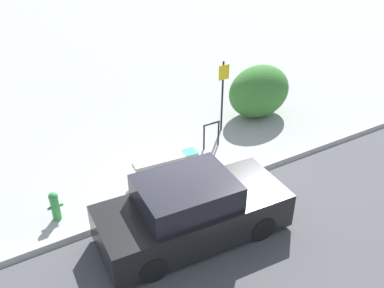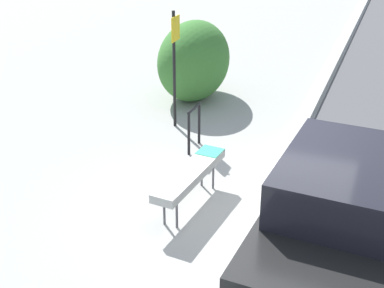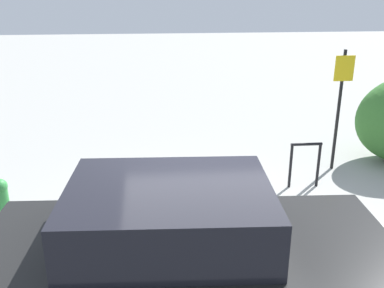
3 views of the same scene
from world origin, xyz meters
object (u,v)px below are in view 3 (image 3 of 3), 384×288
Objects in this scene: sign_post at (340,100)px; parked_car_near at (183,259)px; bike_rack at (305,160)px; fire_hydrant at (2,202)px; bench at (206,179)px.

sign_post reaches higher than parked_car_near.
sign_post is at bearing 40.56° from bike_rack.
bike_rack is at bearing 54.41° from parked_car_near.
fire_hydrant is at bearing 143.69° from parked_car_near.
bench is at bearing -160.59° from bike_rack.
fire_hydrant is (-5.69, -1.60, -0.98)m from sign_post.
fire_hydrant is at bearing -170.43° from bench.
fire_hydrant is at bearing -169.76° from bike_rack.
parked_car_near is (-2.38, -2.93, 0.18)m from bike_rack.
parked_car_near is (-0.55, -2.28, 0.16)m from bench.
bench is 2.15× the size of bike_rack.
parked_car_near is at bearing -129.09° from bike_rack.
sign_post is 0.54× the size of parked_car_near.
bench is 3.02m from fire_hydrant.
bench is 0.42× the size of parked_car_near.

